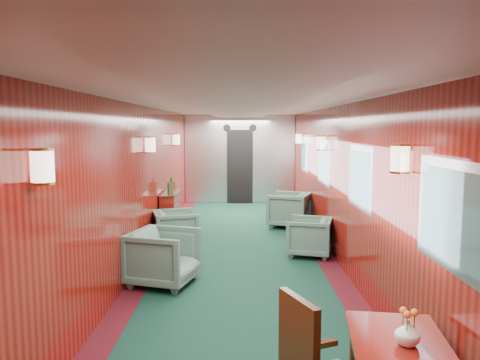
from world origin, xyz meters
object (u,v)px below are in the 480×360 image
at_px(dining_table, 398,354).
at_px(armchair_right_near, 309,237).
at_px(armchair_left_near, 164,257).
at_px(armchair_right_far, 289,210).
at_px(credenza, 171,213).
at_px(armchair_left_far, 176,229).

distance_m(dining_table, armchair_right_near, 4.42).
bearing_deg(armchair_left_near, armchair_right_near, -40.20).
height_order(dining_table, armchair_left_near, armchair_left_near).
xyz_separation_m(dining_table, armchair_right_far, (-0.04, 6.60, -0.20)).
bearing_deg(dining_table, armchair_left_near, 132.22).
distance_m(armchair_left_near, armchair_right_far, 4.12).
distance_m(dining_table, credenza, 6.36).
xyz_separation_m(credenza, armchair_right_far, (2.36, 0.71, -0.06)).
bearing_deg(dining_table, armchair_left_far, 121.72).
xyz_separation_m(armchair_left_far, armchair_right_far, (2.12, 1.74, 0.03)).
height_order(dining_table, credenza, credenza).
bearing_deg(armchair_right_far, armchair_left_near, -9.20).
xyz_separation_m(armchair_left_near, armchair_left_far, (-0.09, 1.85, -0.04)).
height_order(credenza, armchair_left_far, credenza).
xyz_separation_m(dining_table, armchair_left_near, (-2.06, 3.01, -0.19)).
bearing_deg(armchair_left_near, armchair_left_far, 19.38).
bearing_deg(armchair_left_near, dining_table, -129.12).
distance_m(armchair_left_far, armchair_right_near, 2.27).
bearing_deg(dining_table, armchair_right_far, 98.13).
relative_size(credenza, armchair_left_far, 1.52).
xyz_separation_m(armchair_left_far, armchair_right_near, (2.22, -0.45, -0.02)).
relative_size(armchair_left_far, armchair_right_near, 1.06).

